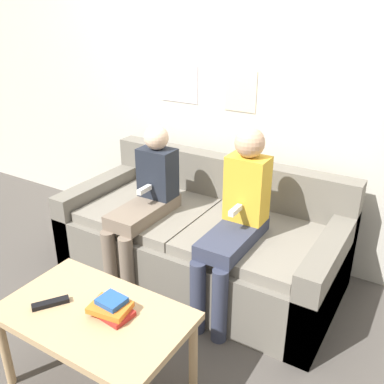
{
  "coord_description": "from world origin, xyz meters",
  "views": [
    {
      "loc": [
        1.27,
        -1.64,
        1.76
      ],
      "look_at": [
        0.0,
        0.43,
        0.68
      ],
      "focal_mm": 40.0,
      "sensor_mm": 36.0,
      "label": 1
    }
  ],
  "objects_px": {
    "couch": "(202,240)",
    "person_left": "(145,200)",
    "person_right": "(236,217)",
    "tv_remote": "(51,303)",
    "coffee_table": "(95,322)"
  },
  "relations": [
    {
      "from": "coffee_table",
      "to": "tv_remote",
      "type": "xyz_separation_m",
      "value": [
        -0.21,
        -0.07,
        0.07
      ]
    },
    {
      "from": "couch",
      "to": "coffee_table",
      "type": "relative_size",
      "value": 2.1
    },
    {
      "from": "couch",
      "to": "tv_remote",
      "type": "relative_size",
      "value": 11.33
    },
    {
      "from": "couch",
      "to": "person_left",
      "type": "bearing_deg",
      "value": -145.83
    },
    {
      "from": "couch",
      "to": "coffee_table",
      "type": "bearing_deg",
      "value": -86.86
    },
    {
      "from": "coffee_table",
      "to": "tv_remote",
      "type": "relative_size",
      "value": 5.39
    },
    {
      "from": "couch",
      "to": "coffee_table",
      "type": "height_order",
      "value": "couch"
    },
    {
      "from": "coffee_table",
      "to": "person_left",
      "type": "relative_size",
      "value": 0.84
    },
    {
      "from": "couch",
      "to": "coffee_table",
      "type": "xyz_separation_m",
      "value": [
        0.06,
        -1.1,
        0.13
      ]
    },
    {
      "from": "person_right",
      "to": "couch",
      "type": "bearing_deg",
      "value": 149.71
    },
    {
      "from": "coffee_table",
      "to": "person_right",
      "type": "distance_m",
      "value": 0.97
    },
    {
      "from": "person_left",
      "to": "person_right",
      "type": "relative_size",
      "value": 0.93
    },
    {
      "from": "coffee_table",
      "to": "person_left",
      "type": "xyz_separation_m",
      "value": [
        -0.37,
        0.89,
        0.18
      ]
    },
    {
      "from": "person_right",
      "to": "coffee_table",
      "type": "bearing_deg",
      "value": -107.13
    },
    {
      "from": "person_right",
      "to": "tv_remote",
      "type": "height_order",
      "value": "person_right"
    }
  ]
}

